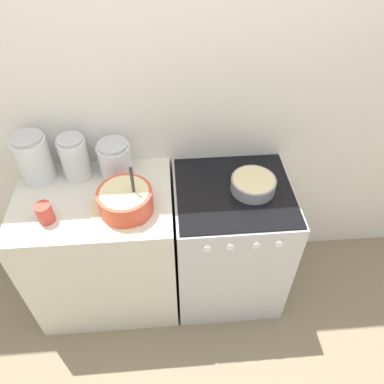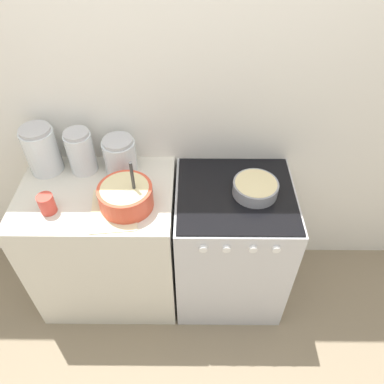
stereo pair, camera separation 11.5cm
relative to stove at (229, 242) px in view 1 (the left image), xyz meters
name	(u,v)px [view 1 (the left image)]	position (x,y,z in m)	size (l,w,h in m)	color
ground_plane	(179,326)	(-0.33, -0.29, -0.44)	(12.00, 12.00, 0.00)	gray
wall_back	(167,108)	(-0.33, 0.32, 0.76)	(4.65, 0.05, 2.40)	white
countertop_cabinet	(106,250)	(-0.75, 0.00, 0.00)	(0.82, 0.59, 0.88)	silver
stove	(229,242)	(0.00, 0.00, 0.00)	(0.64, 0.61, 0.88)	silver
mixing_bowl	(126,200)	(-0.56, -0.09, 0.51)	(0.27, 0.27, 0.28)	#D84C33
baking_pan	(254,184)	(0.10, 0.00, 0.48)	(0.23, 0.23, 0.07)	gray
storage_jar_left	(35,161)	(-1.04, 0.19, 0.56)	(0.18, 0.18, 0.27)	silver
storage_jar_middle	(76,160)	(-0.83, 0.19, 0.55)	(0.15, 0.15, 0.25)	silver
storage_jar_right	(116,161)	(-0.62, 0.19, 0.53)	(0.18, 0.18, 0.20)	silver
tin_can	(45,213)	(-0.94, -0.13, 0.49)	(0.08, 0.08, 0.10)	#CC3F33
recipe_page	(115,214)	(-0.62, -0.12, 0.44)	(0.26, 0.32, 0.01)	beige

